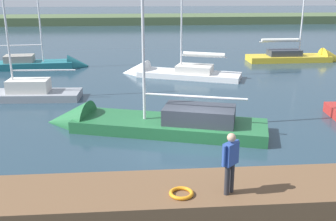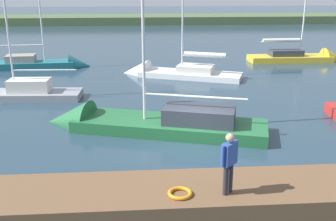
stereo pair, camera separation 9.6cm
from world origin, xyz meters
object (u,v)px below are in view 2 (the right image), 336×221
sailboat_far_right (169,75)px  person_on_dock (229,159)px  sailboat_far_left (139,126)px  sailboat_behind_pier (305,59)px  life_ring_buoy (180,193)px  sailboat_near_dock (2,97)px  sailboat_inner_slip (48,66)px

sailboat_far_right → person_on_dock: (-0.19, 17.43, 1.61)m
person_on_dock → sailboat_far_left: bearing=-23.3°
sailboat_far_left → sailboat_behind_pier: size_ratio=1.38×
life_ring_buoy → sailboat_far_right: (-1.09, -17.43, -0.67)m
sailboat_far_left → person_on_dock: 7.60m
sailboat_behind_pier → person_on_dock: 24.95m
life_ring_buoy → sailboat_far_right: sailboat_far_right is taller
sailboat_behind_pier → sailboat_near_dock: size_ratio=0.92×
person_on_dock → sailboat_near_dock: bearing=-3.4°
sailboat_inner_slip → sailboat_near_dock: (0.74, 8.43, -0.03)m
sailboat_inner_slip → sailboat_behind_pier: (-20.51, -1.28, -0.02)m
sailboat_far_right → person_on_dock: bearing=111.6°
sailboat_near_dock → person_on_dock: (-9.87, 12.43, 1.57)m
sailboat_behind_pier → sailboat_inner_slip: bearing=-176.8°
sailboat_far_left → sailboat_far_right: sailboat_far_left is taller
life_ring_buoy → sailboat_behind_pier: bearing=-119.8°
sailboat_behind_pier → life_ring_buoy: bearing=-120.1°
life_ring_buoy → sailboat_far_left: bearing=-81.3°
sailboat_behind_pier → person_on_dock: size_ratio=4.96×
sailboat_behind_pier → sailboat_far_right: (11.57, 4.72, -0.04)m
sailboat_behind_pier → person_on_dock: bearing=-117.5°
life_ring_buoy → sailboat_near_dock: (8.59, -12.44, -0.63)m
sailboat_far_left → sailboat_behind_pier: 20.41m
person_on_dock → sailboat_far_right: bearing=-41.2°
life_ring_buoy → sailboat_inner_slip: sailboat_inner_slip is taller
life_ring_buoy → sailboat_near_dock: bearing=-55.4°
sailboat_inner_slip → sailboat_far_right: 9.58m
life_ring_buoy → sailboat_far_left: sailboat_far_left is taller
sailboat_inner_slip → sailboat_far_left: bearing=-68.0°
life_ring_buoy → sailboat_inner_slip: bearing=-69.4°
sailboat_inner_slip → life_ring_buoy: bearing=-73.5°
sailboat_inner_slip → person_on_dock: 22.83m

